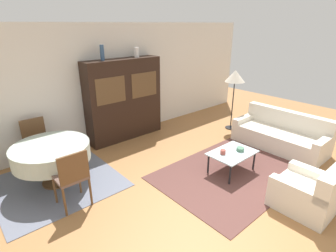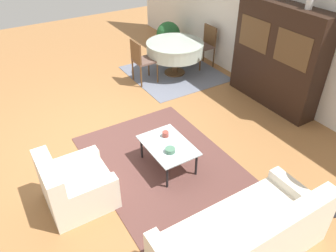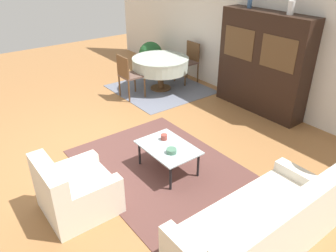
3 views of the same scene
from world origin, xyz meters
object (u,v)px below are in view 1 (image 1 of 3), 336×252
at_px(vase_tall, 102,53).
at_px(dining_table, 52,153).
at_px(vase_short, 137,52).
at_px(dining_chair_near, 72,175).
at_px(dining_chair_far, 37,139).
at_px(display_cabinet, 124,100).
at_px(couch, 281,135).
at_px(bowl, 240,149).
at_px(armchair, 309,193).
at_px(floor_lamp, 235,78).
at_px(cup, 223,152).
at_px(coffee_table, 232,154).

bearing_deg(vase_tall, dining_table, -149.92).
bearing_deg(vase_short, dining_chair_near, -144.34).
relative_size(dining_chair_near, dining_chair_far, 1.00).
xyz_separation_m(display_cabinet, dining_chair_near, (-2.08, -1.79, -0.41)).
height_order(couch, dining_chair_far, dining_chair_far).
xyz_separation_m(couch, dining_chair_far, (-4.43, 2.77, 0.27)).
relative_size(display_cabinet, bowl, 13.46).
relative_size(display_cabinet, vase_tall, 5.91).
bearing_deg(dining_chair_near, armchair, -42.06).
bearing_deg(floor_lamp, vase_short, 145.73).
relative_size(couch, dining_chair_near, 2.10).
bearing_deg(dining_table, dining_chair_near, -90.00).
bearing_deg(vase_short, floor_lamp, -34.27).
relative_size(dining_table, bowl, 9.00).
bearing_deg(couch, dining_chair_near, 76.70).
bearing_deg(vase_tall, cup, -71.91).
distance_m(couch, display_cabinet, 3.74).
relative_size(couch, display_cabinet, 1.04).
xyz_separation_m(bowl, vase_tall, (-1.23, 2.82, 1.65)).
relative_size(armchair, coffee_table, 0.95).
distance_m(coffee_table, dining_chair_near, 2.85).
distance_m(dining_table, vase_short, 3.03).
bearing_deg(bowl, dining_table, 146.34).
distance_m(couch, cup, 1.96).
bearing_deg(armchair, display_cabinet, 97.83).
bearing_deg(floor_lamp, dining_chair_near, -174.94).
height_order(dining_table, dining_chair_near, dining_chair_near).
distance_m(dining_table, dining_chair_near, 0.86).
distance_m(dining_chair_near, cup, 2.64).
bearing_deg(dining_chair_near, floor_lamp, 5.06).
xyz_separation_m(armchair, dining_table, (-2.65, 3.26, 0.31)).
xyz_separation_m(dining_chair_near, floor_lamp, (4.54, 0.40, 0.82)).
distance_m(cup, bowl, 0.38).
bearing_deg(vase_tall, display_cabinet, -0.11).
height_order(coffee_table, dining_chair_far, dining_chair_far).
bearing_deg(dining_table, couch, -23.32).
relative_size(couch, dining_chair_far, 2.10).
distance_m(dining_table, bowl, 3.41).
height_order(cup, vase_short, vase_short).
relative_size(dining_chair_near, cup, 9.73).
distance_m(couch, dining_table, 4.83).
relative_size(display_cabinet, dining_chair_far, 2.03).
bearing_deg(dining_chair_near, vase_tall, 48.13).
distance_m(couch, coffee_table, 1.75).
height_order(cup, bowl, cup).
distance_m(dining_chair_far, vase_tall, 2.22).
relative_size(bowl, vase_tall, 0.44).
height_order(bowl, vase_short, vase_short).
bearing_deg(couch, dining_chair_far, 57.97).
xyz_separation_m(dining_chair_far, bowl, (2.84, -2.75, -0.11)).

